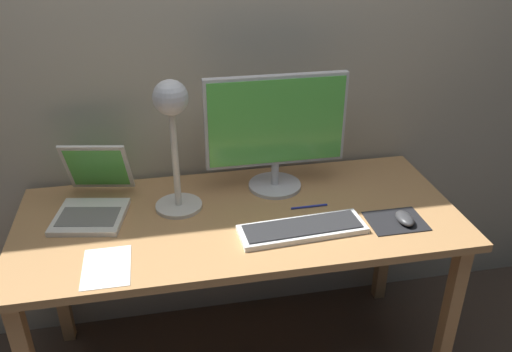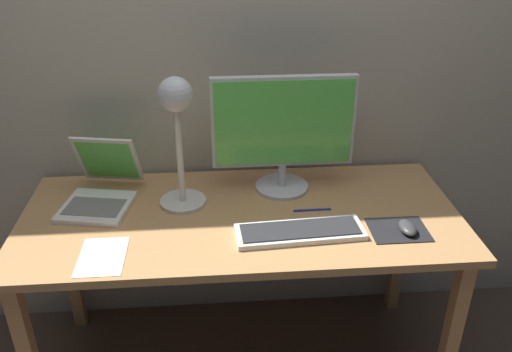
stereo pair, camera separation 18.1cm
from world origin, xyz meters
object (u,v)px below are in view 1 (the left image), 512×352
(mouse, at_px, (405,218))
(laptop, at_px, (94,193))
(monitor, at_px, (276,128))
(keyboard_main, at_px, (302,229))
(pen, at_px, (309,206))
(desk_lamp, at_px, (172,124))

(mouse, bearing_deg, laptop, 163.66)
(monitor, xyz_separation_m, keyboard_main, (0.02, -0.33, -0.24))
(monitor, distance_m, pen, 0.32)
(desk_lamp, bearing_deg, keyboard_main, -30.99)
(pen, bearing_deg, monitor, 117.70)
(desk_lamp, bearing_deg, laptop, 169.55)
(desk_lamp, bearing_deg, pen, -10.64)
(keyboard_main, distance_m, mouse, 0.37)
(laptop, bearing_deg, pen, -10.57)
(monitor, distance_m, laptop, 0.72)
(monitor, relative_size, pen, 3.85)
(laptop, xyz_separation_m, mouse, (1.08, -0.32, -0.05))
(desk_lamp, relative_size, pen, 3.51)
(laptop, relative_size, desk_lamp, 0.75)
(keyboard_main, height_order, pen, keyboard_main)
(monitor, xyz_separation_m, pen, (0.09, -0.17, -0.25))
(keyboard_main, height_order, desk_lamp, desk_lamp)
(monitor, xyz_separation_m, desk_lamp, (-0.39, -0.08, 0.08))
(keyboard_main, relative_size, mouse, 4.67)
(keyboard_main, xyz_separation_m, pen, (0.07, 0.16, -0.01))
(monitor, bearing_deg, desk_lamp, -167.67)
(laptop, bearing_deg, desk_lamp, -10.45)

